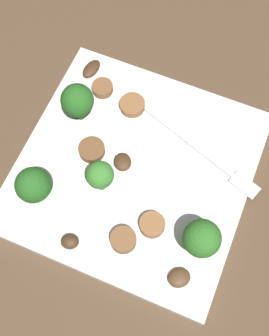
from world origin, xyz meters
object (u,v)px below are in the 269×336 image
sausage_slice_2 (91,151)px  mushroom_3 (122,162)px  mushroom_0 (91,69)px  plate (134,170)px  sausage_slice_0 (152,225)px  sausage_slice_3 (102,88)px  sausage_slice_1 (123,240)px  sausage_slice_4 (132,105)px  mushroom_2 (179,278)px  broccoli_floret_3 (100,175)px  fork (206,155)px  mushroom_1 (70,242)px  broccoli_floret_0 (202,238)px  broccoli_floret_1 (33,185)px  broccoli_floret_2 (77,101)px

sausage_slice_2 → mushroom_3: size_ratio=1.33×
mushroom_0 → mushroom_3: (0.09, -0.11, 0.00)m
plate → sausage_slice_0: (0.05, -0.06, 0.01)m
sausage_slice_0 → sausage_slice_3: bearing=131.3°
sausage_slice_1 → mushroom_3: sausage_slice_1 is taller
sausage_slice_4 → mushroom_3: 0.08m
mushroom_0 → mushroom_2: (0.20, -0.21, 0.00)m
plate → broccoli_floret_3: broccoli_floret_3 is taller
sausage_slice_0 → mushroom_2: 0.06m
fork → mushroom_0: mushroom_0 is taller
plate → sausage_slice_3: 0.12m
mushroom_1 → plate: bearing=74.5°
sausage_slice_2 → mushroom_0: size_ratio=1.04×
plate → sausage_slice_4: (-0.03, 0.08, 0.01)m
broccoli_floret_0 → sausage_slice_1: bearing=-160.8°
plate → mushroom_0: (-0.11, 0.11, 0.01)m
broccoli_floret_1 → mushroom_2: size_ratio=2.31×
broccoli_floret_0 → sausage_slice_1: 0.09m
broccoli_floret_0 → mushroom_2: size_ratio=2.24×
sausage_slice_0 → mushroom_0: (-0.15, 0.16, -0.00)m
fork → mushroom_1: size_ratio=8.50×
broccoli_floret_2 → mushroom_0: (-0.02, 0.07, -0.03)m
broccoli_floret_0 → broccoli_floret_1: 0.19m
sausage_slice_3 → mushroom_1: 0.20m
fork → broccoli_floret_3: 0.13m
sausage_slice_1 → mushroom_1: sausage_slice_1 is taller
broccoli_floret_3 → sausage_slice_0: 0.08m
sausage_slice_2 → mushroom_3: (0.04, 0.00, -0.00)m
broccoli_floret_1 → broccoli_floret_2: bearing=90.7°
plate → sausage_slice_4: bearing=114.6°
broccoli_floret_0 → sausage_slice_1: (-0.08, -0.03, -0.03)m
sausage_slice_1 → broccoli_floret_0: bearing=19.2°
broccoli_floret_2 → mushroom_1: size_ratio=2.86×
broccoli_floret_0 → broccoli_floret_3: size_ratio=1.11×
mushroom_2 → mushroom_3: 0.15m
broccoli_floret_3 → sausage_slice_2: (-0.03, 0.03, -0.03)m
broccoli_floret_1 → broccoli_floret_3: (0.06, 0.04, -0.00)m
mushroom_0 → mushroom_1: mushroom_1 is taller
broccoli_floret_1 → mushroom_3: broccoli_floret_1 is taller
sausage_slice_4 → sausage_slice_2: bearing=-105.1°
broccoli_floret_3 → mushroom_1: broccoli_floret_3 is taller
sausage_slice_4 → plate: bearing=-65.4°
broccoli_floret_0 → sausage_slice_3: 0.23m
broccoli_floret_2 → sausage_slice_4: (0.05, 0.04, -0.03)m
broccoli_floret_1 → mushroom_2: bearing=-8.1°
broccoli_floret_2 → sausage_slice_4: bearing=34.3°
broccoli_floret_0 → broccoli_floret_1: size_ratio=0.97×
mushroom_1 → fork: bearing=57.0°
plate → mushroom_2: 0.14m
broccoli_floret_0 → sausage_slice_0: bearing=178.6°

